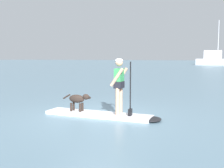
# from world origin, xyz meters

# --- Properties ---
(ground_plane) EXTENTS (400.00, 400.00, 0.00)m
(ground_plane) POSITION_xyz_m (0.00, 0.00, 0.00)
(ground_plane) COLOR slate
(paddleboard) EXTENTS (3.67, 0.91, 0.10)m
(paddleboard) POSITION_xyz_m (0.23, 0.02, 0.05)
(paddleboard) COLOR silver
(paddleboard) RESTS_ON ground_plane
(person_paddler) EXTENTS (0.62, 0.50, 1.66)m
(person_paddler) POSITION_xyz_m (0.71, 0.05, 1.06)
(person_paddler) COLOR tan
(person_paddler) RESTS_ON paddleboard
(dog) EXTENTS (1.00, 0.26, 0.56)m
(dog) POSITION_xyz_m (-0.68, -0.05, 0.48)
(dog) COLOR #2D231E
(dog) RESTS_ON paddleboard
(moored_boat_outer) EXTENTS (9.60, 3.61, 11.09)m
(moored_boat_outer) POSITION_xyz_m (-1.95, 64.67, 1.38)
(moored_boat_outer) COLOR silver
(moored_boat_outer) RESTS_ON ground_plane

